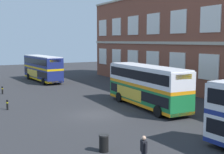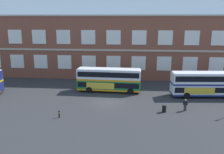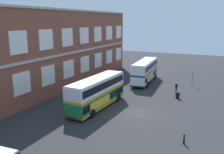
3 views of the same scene
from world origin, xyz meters
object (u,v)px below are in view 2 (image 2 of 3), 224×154
at_px(double_decker_middle, 109,79).
at_px(double_decker_far, 205,84).
at_px(station_litter_bin, 164,108).
at_px(waiting_passenger, 185,104).
at_px(safety_bollard_west, 59,114).

xyz_separation_m(double_decker_middle, double_decker_far, (16.02, -1.54, 0.00)).
bearing_deg(double_decker_far, station_litter_bin, -134.84).
height_order(double_decker_far, waiting_passenger, double_decker_far).
height_order(double_decker_middle, double_decker_far, same).
distance_m(double_decker_far, waiting_passenger, 8.21).
bearing_deg(waiting_passenger, double_decker_far, 56.37).
bearing_deg(safety_bollard_west, double_decker_far, 26.56).
relative_size(waiting_passenger, safety_bollard_west, 1.79).
bearing_deg(double_decker_middle, station_litter_bin, -46.72).
bearing_deg(double_decker_far, waiting_passenger, -123.63).
bearing_deg(double_decker_middle, double_decker_far, -5.49).
height_order(waiting_passenger, station_litter_bin, waiting_passenger).
relative_size(station_litter_bin, safety_bollard_west, 1.08).
bearing_deg(double_decker_middle, safety_bollard_west, -113.58).
bearing_deg(double_decker_middle, waiting_passenger, -35.76).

